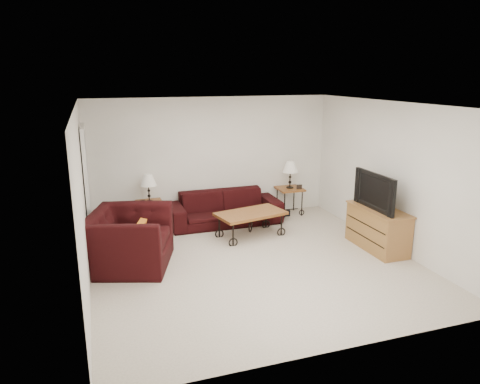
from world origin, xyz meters
The scene contains 20 objects.
ground centered at (0.00, 0.00, 0.00)m, with size 5.00×5.00×0.00m, color beige.
wall_back centered at (0.00, 2.50, 1.25)m, with size 5.00×0.02×2.50m, color white.
wall_front centered at (0.00, -2.50, 1.25)m, with size 5.00×0.02×2.50m, color white.
wall_left centered at (-2.50, 0.00, 1.25)m, with size 0.02×5.00×2.50m, color white.
wall_right centered at (2.50, 0.00, 1.25)m, with size 0.02×5.00×2.50m, color white.
ceiling centered at (0.00, 0.00, 2.50)m, with size 5.00×5.00×0.00m, color white.
doorway centered at (-2.47, 1.65, 1.02)m, with size 0.08×0.94×2.04m, color black.
sofa centered at (0.11, 2.02, 0.33)m, with size 2.23×0.87×0.65m, color black.
side_table_left centered at (-1.35, 2.20, 0.27)m, with size 0.50×0.50×0.54m, color #9A5E27.
side_table_right centered at (1.62, 2.20, 0.29)m, with size 0.53×0.53×0.58m, color #9A5E27.
lamp_left centered at (-1.35, 2.20, 0.81)m, with size 0.31×0.31×0.54m, color black, non-canonical shape.
lamp_right centered at (1.62, 2.20, 0.87)m, with size 0.33×0.33×0.58m, color black, non-canonical shape.
photo_frame_left centered at (-1.50, 2.05, 0.59)m, with size 0.11×0.01×0.09m, color black.
photo_frame_right centered at (1.77, 2.05, 0.63)m, with size 0.12×0.02×0.10m, color black.
coffee_table centered at (0.36, 1.16, 0.23)m, with size 1.24×0.67×0.47m, color #9A5E27.
armchair centered at (-1.88, 0.53, 0.44)m, with size 1.35×1.18×0.88m, color black.
throw_pillow centered at (-1.72, 0.48, 0.52)m, with size 0.40×0.10×0.40m, color orange.
tv_stand centered at (2.23, -0.09, 0.36)m, with size 0.50×1.21×0.72m, color #A7693E.
television centered at (2.21, -0.09, 1.03)m, with size 1.08×0.14×0.62m, color black.
backpack centered at (1.35, 1.89, 0.19)m, with size 0.29×0.22×0.38m, color black.
Camera 1 is at (-2.31, -6.22, 2.93)m, focal length 33.39 mm.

